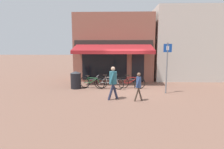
# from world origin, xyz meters

# --- Properties ---
(ground_plane) EXTENTS (160.00, 160.00, 0.00)m
(ground_plane) POSITION_xyz_m (0.00, 0.00, 0.00)
(ground_plane) COLOR brown
(shop_front) EXTENTS (6.05, 4.76, 5.09)m
(shop_front) POSITION_xyz_m (-0.79, 4.20, 2.54)
(shop_front) COLOR #8E5647
(shop_front) RESTS_ON ground_plane
(neighbour_building) EXTENTS (7.97, 4.00, 5.64)m
(neighbour_building) POSITION_xyz_m (6.43, 4.72, 2.82)
(neighbour_building) COLOR beige
(neighbour_building) RESTS_ON ground_plane
(bike_rack_rail) EXTENTS (3.03, 0.04, 0.57)m
(bike_rack_rail) POSITION_xyz_m (-0.87, 0.56, 0.47)
(bike_rack_rail) COLOR #47494F
(bike_rack_rail) RESTS_ON ground_plane
(bicycle_green) EXTENTS (1.69, 0.74, 0.85)m
(bicycle_green) POSITION_xyz_m (-2.08, 0.44, 0.37)
(bicycle_green) COLOR black
(bicycle_green) RESTS_ON ground_plane
(bicycle_silver) EXTENTS (1.79, 0.78, 0.90)m
(bicycle_silver) POSITION_xyz_m (-0.97, 0.29, 0.39)
(bicycle_silver) COLOR black
(bicycle_silver) RESTS_ON ground_plane
(bicycle_red) EXTENTS (1.70, 0.52, 0.85)m
(bicycle_red) POSITION_xyz_m (0.38, 0.47, 0.38)
(bicycle_red) COLOR black
(bicycle_red) RESTS_ON ground_plane
(pedestrian_adult) EXTENTS (0.53, 0.65, 1.61)m
(pedestrian_adult) POSITION_xyz_m (-0.70, -1.96, 0.97)
(pedestrian_adult) COLOR #282D47
(pedestrian_adult) RESTS_ON ground_plane
(pedestrian_child) EXTENTS (0.43, 0.41, 1.35)m
(pedestrian_child) POSITION_xyz_m (0.50, -2.20, 0.84)
(pedestrian_child) COLOR #47382D
(pedestrian_child) RESTS_ON ground_plane
(litter_bin) EXTENTS (0.64, 0.64, 1.09)m
(litter_bin) POSITION_xyz_m (-3.07, 0.38, 0.55)
(litter_bin) COLOR black
(litter_bin) RESTS_ON ground_plane
(parking_sign) EXTENTS (0.44, 0.07, 2.76)m
(parking_sign) POSITION_xyz_m (2.19, -0.70, 1.67)
(parking_sign) COLOR slate
(parking_sign) RESTS_ON ground_plane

